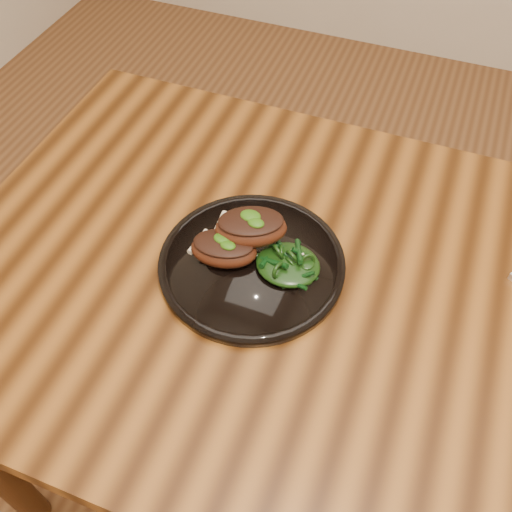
{
  "coord_description": "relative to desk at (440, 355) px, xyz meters",
  "views": [
    {
      "loc": [
        -0.11,
        -0.52,
        1.46
      ],
      "look_at": [
        -0.31,
        -0.0,
        0.78
      ],
      "focal_mm": 40.0,
      "sensor_mm": 36.0,
      "label": 1
    }
  ],
  "objects": [
    {
      "name": "lamb_chop_front",
      "position": [
        -0.36,
        -0.01,
        0.12
      ],
      "size": [
        0.11,
        0.08,
        0.05
      ],
      "color": "#481C0D",
      "rests_on": "plate"
    },
    {
      "name": "lamb_chop_back",
      "position": [
        -0.33,
        0.03,
        0.14
      ],
      "size": [
        0.13,
        0.11,
        0.05
      ],
      "color": "#481C0D",
      "rests_on": "plate"
    },
    {
      "name": "herb_smear",
      "position": [
        -0.35,
        0.06,
        0.1
      ],
      "size": [
        0.08,
        0.05,
        0.0
      ],
      "primitive_type": "ellipsoid",
      "color": "#194407",
      "rests_on": "plate"
    },
    {
      "name": "plate",
      "position": [
        -0.31,
        -0.0,
        0.09
      ],
      "size": [
        0.29,
        0.29,
        0.02
      ],
      "color": "black",
      "rests_on": "desk"
    },
    {
      "name": "greens_heap",
      "position": [
        -0.26,
        0.0,
        0.12
      ],
      "size": [
        0.1,
        0.09,
        0.04
      ],
      "color": "black",
      "rests_on": "plate"
    },
    {
      "name": "desk",
      "position": [
        0.0,
        0.0,
        0.0
      ],
      "size": [
        1.6,
        0.8,
        0.75
      ],
      "color": "#341806",
      "rests_on": "ground"
    }
  ]
}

